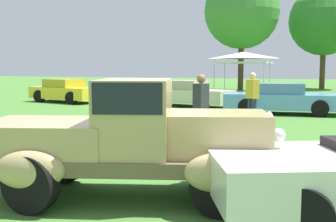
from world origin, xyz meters
TOP-DOWN VIEW (x-y plane):
  - ground_plane at (0.00, 0.00)m, footprint 120.00×120.00m
  - feature_pickup_truck at (-0.21, -0.43)m, footprint 4.32×2.68m
  - show_car_yellow at (-10.35, 13.04)m, footprint 4.26×2.54m
  - show_car_cream at (-3.70, 13.14)m, footprint 4.61×2.63m
  - show_car_skyblue at (0.85, 11.31)m, footprint 4.66×2.13m
  - spectator_near_truck at (0.25, 7.72)m, footprint 0.45×0.45m
  - spectator_between_cars at (-0.46, 4.17)m, footprint 0.34×0.45m
  - canopy_tent_left_field at (-1.94, 18.37)m, footprint 3.02×3.02m
  - treeline_far_left at (-3.71, 27.46)m, footprint 5.85×5.85m
  - treeline_mid_left at (2.38, 31.47)m, footprint 5.71×5.71m

SIDE VIEW (x-z plane):
  - ground_plane at x=0.00m, z-range 0.00..0.00m
  - show_car_yellow at x=-10.35m, z-range -0.01..1.21m
  - show_car_cream at x=-3.70m, z-range -0.01..1.21m
  - show_car_skyblue at x=0.85m, z-range -0.01..1.21m
  - feature_pickup_truck at x=-0.21m, z-range 0.01..1.71m
  - spectator_near_truck at x=0.25m, z-range 0.07..1.76m
  - spectator_between_cars at x=-0.46m, z-range 0.07..1.76m
  - canopy_tent_left_field at x=-1.94m, z-range 1.07..3.78m
  - treeline_mid_left at x=2.38m, z-range 1.38..9.87m
  - treeline_far_left at x=-3.71m, z-range 1.60..10.70m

